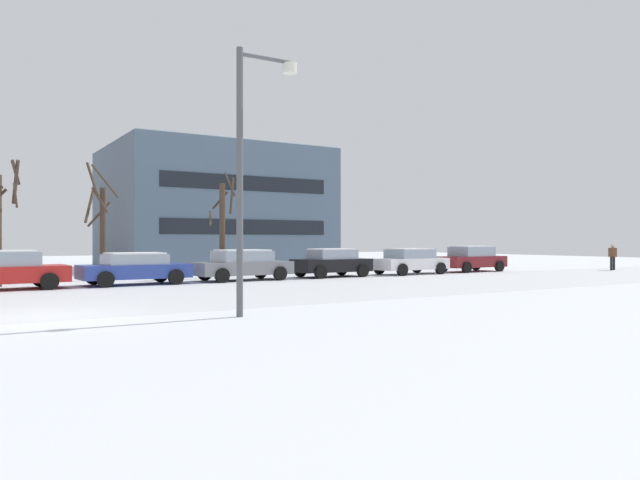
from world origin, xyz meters
The scene contains 13 objects.
ground_plane centered at (0.00, 0.00, 0.00)m, with size 120.00×120.00×0.00m, color white.
road_surface centered at (0.00, 3.63, 0.00)m, with size 80.00×9.26×0.00m.
street_lamp centered at (4.14, -2.46, 3.88)m, with size 1.63×0.36×6.47m.
parked_car_red centered at (-0.41, 9.25, 0.75)m, with size 4.60×2.31×1.47m.
parked_car_blue centered at (4.46, 9.36, 0.69)m, with size 4.42×2.24×1.33m.
parked_car_gray centered at (9.33, 9.44, 0.72)m, with size 4.50×2.24×1.41m.
parked_car_black centered at (14.20, 9.49, 0.73)m, with size 3.99×2.15×1.42m.
parked_car_white centered at (19.07, 9.26, 0.72)m, with size 4.31×2.20×1.40m.
parked_car_maroon centered at (23.94, 9.50, 0.76)m, with size 4.36×2.13×1.51m.
pedestrian_crossing centered at (32.41, 6.08, 0.93)m, with size 0.57×0.44×1.59m.
tree_far_right centered at (9.26, 11.65, 2.53)m, with size 1.48×1.46×5.10m.
tree_far_left centered at (3.85, 12.84, 2.53)m, with size 1.46×1.57×5.39m.
building_far_right centered at (13.12, 22.69, 3.98)m, with size 13.34×11.31×7.97m.
Camera 1 is at (-2.03, -15.72, 1.84)m, focal length 33.74 mm.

